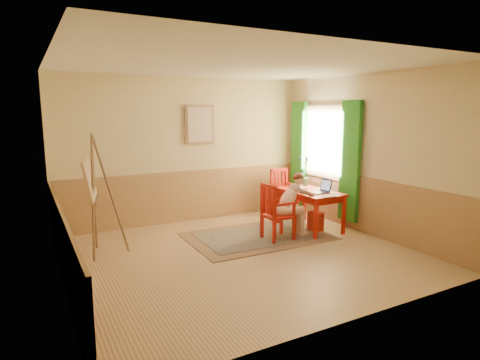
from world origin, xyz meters
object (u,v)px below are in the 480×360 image
chair_back (283,192)px  chair_left (276,212)px  table (310,196)px  laptop (322,190)px  figure (292,202)px  easel (92,184)px

chair_back → chair_left: bearing=-128.6°
table → chair_left: 0.96m
chair_left → laptop: chair_left is taller
figure → laptop: (0.67, 0.03, 0.15)m
chair_back → figure: bearing=-118.8°
easel → chair_back: bearing=8.9°
figure → easel: size_ratio=0.61×
table → chair_left: bearing=-164.8°
figure → easel: (-3.11, 0.72, 0.47)m
table → figure: bearing=-157.3°
laptop → chair_back: bearing=87.4°
table → figure: 0.64m
laptop → easel: 3.86m
figure → chair_back: bearing=61.2°
chair_back → table: bearing=-97.5°
figure → laptop: 0.69m
table → chair_back: chair_back is taller
chair_left → figure: 0.36m
table → laptop: 0.27m
chair_left → laptop: (1.00, 0.04, 0.28)m
easel → figure: bearing=-13.0°
chair_left → figure: (0.33, 0.00, 0.13)m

